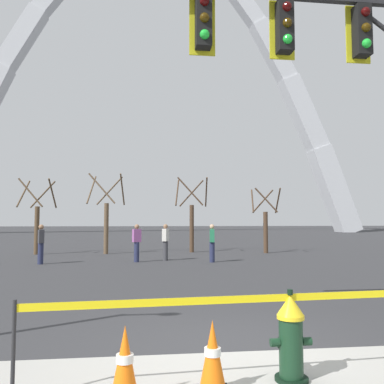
% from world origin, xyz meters
% --- Properties ---
extents(ground_plane, '(240.00, 240.00, 0.00)m').
position_xyz_m(ground_plane, '(0.00, 0.00, 0.00)').
color(ground_plane, '#333335').
extents(fire_hydrant, '(0.46, 0.48, 0.99)m').
position_xyz_m(fire_hydrant, '(0.48, -1.20, 0.47)').
color(fire_hydrant, black).
rests_on(fire_hydrant, ground).
extents(caution_tape_barrier, '(5.16, 0.41, 0.98)m').
position_xyz_m(caution_tape_barrier, '(0.19, -1.22, 0.67)').
color(caution_tape_barrier, '#232326').
rests_on(caution_tape_barrier, ground).
extents(traffic_cone_by_hydrant, '(0.36, 0.36, 0.73)m').
position_xyz_m(traffic_cone_by_hydrant, '(-1.30, -1.50, 0.36)').
color(traffic_cone_by_hydrant, black).
rests_on(traffic_cone_by_hydrant, ground).
extents(traffic_cone_mid_sidewalk, '(0.36, 0.36, 0.73)m').
position_xyz_m(traffic_cone_mid_sidewalk, '(-0.42, -1.40, 0.36)').
color(traffic_cone_mid_sidewalk, black).
rests_on(traffic_cone_mid_sidewalk, ground).
extents(monument_arch, '(62.32, 2.99, 45.39)m').
position_xyz_m(monument_arch, '(-0.00, 52.19, 20.15)').
color(monument_arch, silver).
rests_on(monument_arch, ground).
extents(tree_far_left, '(1.80, 1.81, 3.89)m').
position_xyz_m(tree_far_left, '(-6.60, 16.28, 1.73)').
color(tree_far_left, brown).
rests_on(tree_far_left, ground).
extents(tree_left_mid, '(1.93, 1.94, 4.18)m').
position_xyz_m(tree_left_mid, '(-3.06, 16.22, 1.86)').
color(tree_left_mid, brown).
rests_on(tree_left_mid, ground).
extents(tree_center_left, '(1.89, 1.90, 4.10)m').
position_xyz_m(tree_center_left, '(1.56, 16.77, 1.82)').
color(tree_center_left, '#473323').
rests_on(tree_center_left, ground).
extents(tree_center_right, '(1.62, 1.63, 3.49)m').
position_xyz_m(tree_center_right, '(5.46, 15.76, 1.55)').
color(tree_center_right, '#473323').
rests_on(tree_center_right, ground).
extents(pedestrian_walking_left, '(0.32, 0.39, 1.59)m').
position_xyz_m(pedestrian_walking_left, '(-5.21, 11.43, 0.82)').
color(pedestrian_walking_left, '#232847').
rests_on(pedestrian_walking_left, ground).
extents(pedestrian_standing_center, '(0.33, 0.39, 1.59)m').
position_xyz_m(pedestrian_standing_center, '(-0.14, 12.33, 0.82)').
color(pedestrian_standing_center, '#38383D').
rests_on(pedestrian_standing_center, ground).
extents(pedestrian_walking_right, '(0.39, 0.32, 1.59)m').
position_xyz_m(pedestrian_walking_right, '(-1.39, 11.80, 0.82)').
color(pedestrian_walking_right, '#232847').
rests_on(pedestrian_walking_right, ground).
extents(pedestrian_near_trees, '(0.25, 0.37, 1.59)m').
position_xyz_m(pedestrian_near_trees, '(1.77, 11.33, 0.82)').
color(pedestrian_near_trees, '#232847').
rests_on(pedestrian_near_trees, ground).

